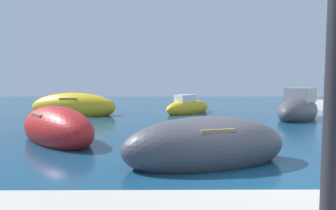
{
  "coord_description": "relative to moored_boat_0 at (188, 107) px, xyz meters",
  "views": [
    {
      "loc": [
        -2.03,
        -6.29,
        2.1
      ],
      "look_at": [
        -1.91,
        9.7,
        0.91
      ],
      "focal_mm": 31.35,
      "sensor_mm": 36.0,
      "label": 1
    }
  ],
  "objects": [
    {
      "name": "moored_boat_0",
      "position": [
        0.0,
        0.0,
        0.0
      ],
      "size": [
        3.95,
        4.07,
        1.59
      ],
      "rotation": [
        0.0,
        0.0,
        0.81
      ],
      "color": "gold",
      "rests_on": "ground"
    },
    {
      "name": "moored_boat_5",
      "position": [
        -0.49,
        -12.96,
        0.05
      ],
      "size": [
        4.81,
        2.97,
        1.61
      ],
      "rotation": [
        0.0,
        0.0,
        3.43
      ],
      "color": "#3F3F47",
      "rests_on": "ground"
    },
    {
      "name": "moored_boat_1",
      "position": [
        6.3,
        -3.32,
        0.19
      ],
      "size": [
        4.5,
        4.95,
        2.2
      ],
      "rotation": [
        0.0,
        0.0,
        4.03
      ],
      "color": "#3F3F47",
      "rests_on": "ground"
    },
    {
      "name": "ground",
      "position": [
        0.48,
        -14.21,
        -0.4
      ],
      "size": [
        80.0,
        80.0,
        0.0
      ],
      "primitive_type": "plane",
      "color": "navy"
    },
    {
      "name": "moored_boat_3",
      "position": [
        -7.63,
        -1.25,
        0.13
      ],
      "size": [
        5.92,
        2.83,
        1.9
      ],
      "rotation": [
        0.0,
        0.0,
        3.01
      ],
      "color": "gold",
      "rests_on": "ground"
    },
    {
      "name": "moored_boat_2",
      "position": [
        -5.54,
        -9.88,
        0.06
      ],
      "size": [
        4.5,
        4.82,
        1.65
      ],
      "rotation": [
        0.0,
        0.0,
        2.28
      ],
      "color": "#B21E1E",
      "rests_on": "ground"
    }
  ]
}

